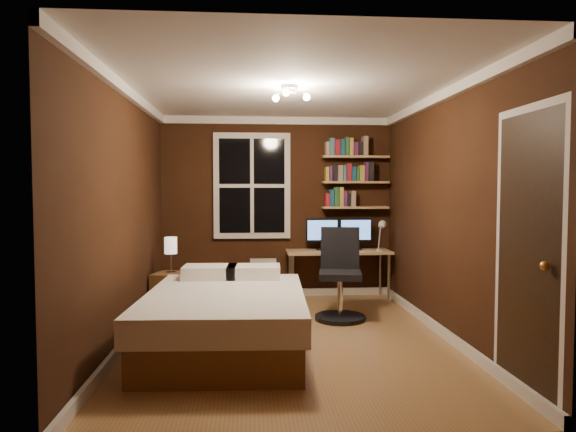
{
  "coord_description": "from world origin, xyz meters",
  "views": [
    {
      "loc": [
        -0.39,
        -5.07,
        1.5
      ],
      "look_at": [
        0.03,
        0.45,
        1.21
      ],
      "focal_mm": 32.0,
      "sensor_mm": 36.0,
      "label": 1
    }
  ],
  "objects": [
    {
      "name": "office_chair",
      "position": [
        0.66,
        0.76,
        0.41
      ],
      "size": [
        0.58,
        0.58,
        1.06
      ],
      "rotation": [
        0.0,
        0.0,
        -0.16
      ],
      "color": "black",
      "rests_on": "ground"
    },
    {
      "name": "wall_right",
      "position": [
        1.6,
        0.0,
        1.25
      ],
      "size": [
        0.04,
        4.2,
        2.5
      ],
      "primitive_type": "cube",
      "color": "black",
      "rests_on": "ground"
    },
    {
      "name": "bookshelf_upper",
      "position": [
        1.08,
        1.98,
        1.95
      ],
      "size": [
        0.92,
        0.22,
        0.03
      ],
      "primitive_type": "cube",
      "color": "tan",
      "rests_on": "wall_back"
    },
    {
      "name": "books_row_upper",
      "position": [
        1.08,
        1.98,
        2.08
      ],
      "size": [
        0.54,
        0.16,
        0.23
      ],
      "primitive_type": null,
      "color": "#275D2C",
      "rests_on": "bookshelf_upper"
    },
    {
      "name": "bedside_lamp",
      "position": [
        -1.34,
        1.18,
        0.71
      ],
      "size": [
        0.15,
        0.15,
        0.44
      ],
      "primitive_type": null,
      "color": "beige",
      "rests_on": "nightstand"
    },
    {
      "name": "ceiling",
      "position": [
        0.0,
        0.0,
        2.5
      ],
      "size": [
        3.2,
        4.2,
        0.02
      ],
      "primitive_type": "cube",
      "color": "white",
      "rests_on": "wall_back"
    },
    {
      "name": "monitor_right",
      "position": [
        1.07,
        1.89,
        0.89
      ],
      "size": [
        0.46,
        0.12,
        0.43
      ],
      "primitive_type": null,
      "color": "black",
      "rests_on": "desk"
    },
    {
      "name": "ceiling_fixture",
      "position": [
        0.0,
        -0.1,
        2.4
      ],
      "size": [
        0.44,
        0.44,
        0.18
      ],
      "primitive_type": null,
      "color": "beige",
      "rests_on": "ceiling"
    },
    {
      "name": "bed",
      "position": [
        -0.61,
        -0.29,
        0.29
      ],
      "size": [
        1.54,
        2.07,
        0.68
      ],
      "rotation": [
        0.0,
        0.0,
        -0.05
      ],
      "color": "brown",
      "rests_on": "ground"
    },
    {
      "name": "nightstand",
      "position": [
        -1.34,
        1.18,
        0.25
      ],
      "size": [
        0.47,
        0.47,
        0.49
      ],
      "primitive_type": "cube",
      "rotation": [
        0.0,
        0.0,
        -0.23
      ],
      "color": "brown",
      "rests_on": "ground"
    },
    {
      "name": "bookshelf_lower",
      "position": [
        1.08,
        1.98,
        1.25
      ],
      "size": [
        0.92,
        0.22,
        0.03
      ],
      "primitive_type": "cube",
      "color": "tan",
      "rests_on": "wall_back"
    },
    {
      "name": "desk_lamp",
      "position": [
        1.37,
        1.66,
        0.89
      ],
      "size": [
        0.14,
        0.32,
        0.44
      ],
      "primitive_type": null,
      "color": "silver",
      "rests_on": "desk"
    },
    {
      "name": "window",
      "position": [
        -0.35,
        2.06,
        1.55
      ],
      "size": [
        1.06,
        0.06,
        1.46
      ],
      "primitive_type": "cube",
      "color": "silver",
      "rests_on": "wall_back"
    },
    {
      "name": "radiator",
      "position": [
        -0.2,
        2.0,
        0.27
      ],
      "size": [
        0.36,
        0.13,
        0.54
      ],
      "primitive_type": "cube",
      "color": "beige",
      "rests_on": "ground"
    },
    {
      "name": "wall_back",
      "position": [
        0.0,
        2.1,
        1.25
      ],
      "size": [
        3.2,
        0.04,
        2.5
      ],
      "primitive_type": "cube",
      "color": "black",
      "rests_on": "ground"
    },
    {
      "name": "floor",
      "position": [
        0.0,
        0.0,
        0.0
      ],
      "size": [
        4.2,
        4.2,
        0.0
      ],
      "primitive_type": "plane",
      "color": "olive",
      "rests_on": "ground"
    },
    {
      "name": "desk",
      "position": [
        0.82,
        1.82,
        0.61
      ],
      "size": [
        1.41,
        0.53,
        0.67
      ],
      "color": "tan",
      "rests_on": "ground"
    },
    {
      "name": "bookshelf_middle",
      "position": [
        1.08,
        1.98,
        1.6
      ],
      "size": [
        0.92,
        0.22,
        0.03
      ],
      "primitive_type": "cube",
      "color": "tan",
      "rests_on": "wall_back"
    },
    {
      "name": "monitor_left",
      "position": [
        0.61,
        1.89,
        0.89
      ],
      "size": [
        0.46,
        0.12,
        0.43
      ],
      "primitive_type": null,
      "color": "black",
      "rests_on": "desk"
    },
    {
      "name": "books_row_lower",
      "position": [
        1.08,
        1.98,
        1.38
      ],
      "size": [
        0.42,
        0.16,
        0.23
      ],
      "primitive_type": null,
      "color": "maroon",
      "rests_on": "bookshelf_lower"
    },
    {
      "name": "books_row_middle",
      "position": [
        1.08,
        1.98,
        1.73
      ],
      "size": [
        0.66,
        0.16,
        0.23
      ],
      "primitive_type": null,
      "color": "navy",
      "rests_on": "bookshelf_middle"
    },
    {
      "name": "door_knob",
      "position": [
        1.55,
        -1.85,
        1.0
      ],
      "size": [
        0.06,
        0.06,
        0.06
      ],
      "primitive_type": "sphere",
      "color": "gold",
      "rests_on": "door"
    },
    {
      "name": "door",
      "position": [
        1.59,
        -1.55,
        1.02
      ],
      "size": [
        0.03,
        0.82,
        2.05
      ],
      "primitive_type": null,
      "color": "black",
      "rests_on": "ground"
    },
    {
      "name": "wall_left",
      "position": [
        -1.6,
        0.0,
        1.25
      ],
      "size": [
        0.04,
        4.2,
        2.5
      ],
      "primitive_type": "cube",
      "color": "black",
      "rests_on": "ground"
    }
  ]
}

